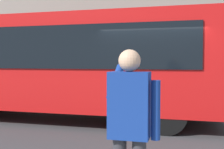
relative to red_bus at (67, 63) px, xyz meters
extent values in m
plane|color=#38383A|center=(-2.69, 0.36, -1.68)|extent=(60.00, 60.00, 0.00)
cube|color=red|center=(-0.02, -0.01, 0.02)|extent=(9.00, 2.50, 2.60)
cube|color=black|center=(-0.02, 1.25, 0.42)|extent=(7.60, 0.06, 1.10)
cylinder|color=black|center=(2.98, -1.11, -1.18)|extent=(1.00, 0.28, 1.00)
cylinder|color=black|center=(-3.02, -1.11, -1.18)|extent=(1.00, 0.28, 1.00)
cylinder|color=black|center=(-3.02, 1.09, -1.18)|extent=(1.00, 0.28, 1.00)
cube|color=navy|center=(-2.99, 5.21, -0.38)|extent=(0.40, 0.24, 0.66)
sphere|color=#D8A884|center=(-2.99, 5.21, 0.06)|extent=(0.22, 0.22, 0.22)
cylinder|color=navy|center=(-3.25, 5.21, -0.42)|extent=(0.09, 0.09, 0.58)
cylinder|color=navy|center=(-2.81, 5.05, -0.16)|extent=(0.09, 0.48, 0.37)
cube|color=black|center=(-2.89, 4.91, 0.04)|extent=(0.07, 0.01, 0.14)
camera|label=1|loc=(-3.58, 8.03, 0.05)|focal=46.82mm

